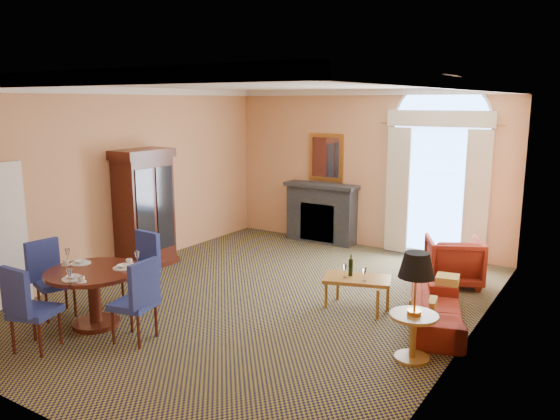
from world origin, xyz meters
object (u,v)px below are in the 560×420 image
Objects in this scene: armoire at (144,211)px; dining_table at (94,285)px; coffee_table at (357,280)px; side_table at (415,292)px; armchair at (454,261)px; sofa at (436,309)px.

armoire is 1.73× the size of dining_table.
side_table is (1.22, -1.09, 0.39)m from coffee_table.
dining_table reaches higher than armchair.
armoire is 2.46× the size of armchair.
armchair is (-0.29, 1.88, 0.15)m from sofa.
coffee_table is 0.84× the size of side_table.
side_table reaches higher than coffee_table.
coffee_table is (-0.88, -1.86, 0.05)m from armchair.
side_table is at bearing 71.04° from armchair.
dining_table is (1.41, -2.28, -0.46)m from armoire.
coffee_table is (-1.17, 0.01, 0.19)m from sofa.
dining_table is 3.63m from coffee_table.
sofa is 1.22m from side_table.
side_table is at bearing 18.84° from dining_table.
armchair is 3.00m from side_table.
armoire is 2.72m from dining_table.
armchair is 0.82× the size of coffee_table.
coffee_table reaches higher than armchair.
coffee_table is at bearing 39.25° from armchair.
side_table reaches higher than sofa.
sofa is (5.27, 0.13, -0.78)m from armoire.
armchair reaches higher than sofa.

